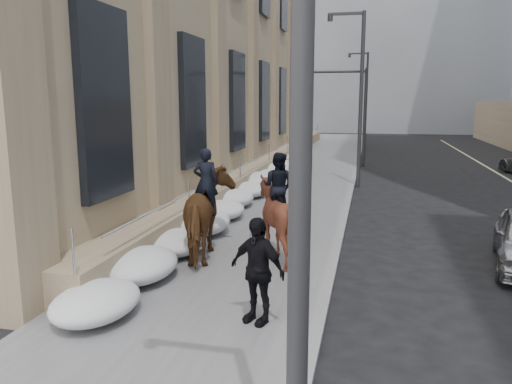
# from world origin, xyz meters

# --- Properties ---
(ground) EXTENTS (140.00, 140.00, 0.00)m
(ground) POSITION_xyz_m (0.00, 0.00, 0.00)
(ground) COLOR black
(ground) RESTS_ON ground
(sidewalk) EXTENTS (5.00, 80.00, 0.12)m
(sidewalk) POSITION_xyz_m (0.00, 10.00, 0.06)
(sidewalk) COLOR #58585B
(sidewalk) RESTS_ON ground
(curb) EXTENTS (0.24, 80.00, 0.12)m
(curb) POSITION_xyz_m (2.62, 10.00, 0.06)
(curb) COLOR slate
(curb) RESTS_ON ground
(limestone_building) EXTENTS (6.10, 44.00, 18.00)m
(limestone_building) POSITION_xyz_m (-5.26, 19.96, 8.90)
(limestone_building) COLOR #967D62
(limestone_building) RESTS_ON ground
(bg_building_mid) EXTENTS (30.00, 12.00, 28.00)m
(bg_building_mid) POSITION_xyz_m (4.00, 60.00, 14.00)
(bg_building_mid) COLOR slate
(bg_building_mid) RESTS_ON ground
(bg_building_far) EXTENTS (24.00, 12.00, 20.00)m
(bg_building_far) POSITION_xyz_m (-6.00, 72.00, 10.00)
(bg_building_far) COLOR gray
(bg_building_far) RESTS_ON ground
(streetlight_near) EXTENTS (1.71, 0.24, 8.00)m
(streetlight_near) POSITION_xyz_m (2.74, -6.00, 4.58)
(streetlight_near) COLOR #2D2D30
(streetlight_near) RESTS_ON ground
(streetlight_mid) EXTENTS (1.71, 0.24, 8.00)m
(streetlight_mid) POSITION_xyz_m (2.74, 14.00, 4.58)
(streetlight_mid) COLOR #2D2D30
(streetlight_mid) RESTS_ON ground
(streetlight_far) EXTENTS (1.71, 0.24, 8.00)m
(streetlight_far) POSITION_xyz_m (2.74, 34.00, 4.58)
(streetlight_far) COLOR #2D2D30
(streetlight_far) RESTS_ON ground
(traffic_signal) EXTENTS (4.10, 0.22, 6.00)m
(traffic_signal) POSITION_xyz_m (2.07, 22.00, 4.00)
(traffic_signal) COLOR #2D2D30
(traffic_signal) RESTS_ON ground
(snow_bank) EXTENTS (1.70, 18.10, 0.76)m
(snow_bank) POSITION_xyz_m (-1.42, 8.11, 0.47)
(snow_bank) COLOR white
(snow_bank) RESTS_ON sidewalk
(mounted_horse_left) EXTENTS (1.79, 2.86, 2.78)m
(mounted_horse_left) POSITION_xyz_m (-0.45, 1.89, 1.29)
(mounted_horse_left) COLOR #452914
(mounted_horse_left) RESTS_ON sidewalk
(mounted_horse_right) EXTENTS (2.02, 2.17, 2.68)m
(mounted_horse_right) POSITION_xyz_m (1.17, 2.21, 1.25)
(mounted_horse_right) COLOR #431E13
(mounted_horse_right) RESTS_ON sidewalk
(pedestrian) EXTENTS (1.23, 0.89, 1.95)m
(pedestrian) POSITION_xyz_m (1.53, -1.51, 1.09)
(pedestrian) COLOR black
(pedestrian) RESTS_ON sidewalk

